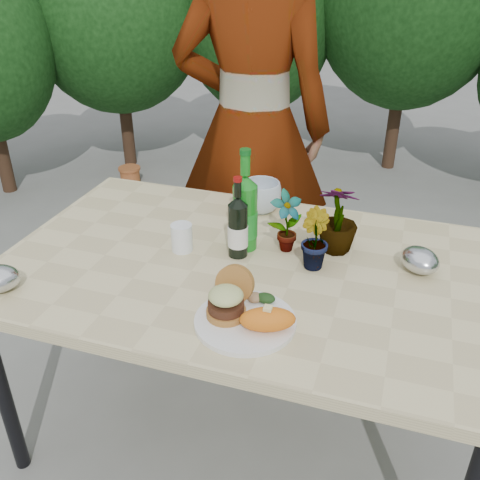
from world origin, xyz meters
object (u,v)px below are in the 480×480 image
(patio_table, at_px, (248,278))
(dinner_plate, at_px, (245,321))
(wine_bottle, at_px, (238,228))
(person, at_px, (252,128))

(patio_table, distance_m, dinner_plate, 0.32)
(dinner_plate, distance_m, wine_bottle, 0.38)
(patio_table, height_order, dinner_plate, dinner_plate)
(patio_table, distance_m, person, 0.83)
(wine_bottle, relative_size, person, 0.15)
(wine_bottle, xyz_separation_m, person, (-0.17, 0.71, 0.10))
(patio_table, bearing_deg, person, 106.20)
(dinner_plate, bearing_deg, wine_bottle, 111.47)
(dinner_plate, relative_size, wine_bottle, 1.01)
(dinner_plate, bearing_deg, patio_table, 106.22)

